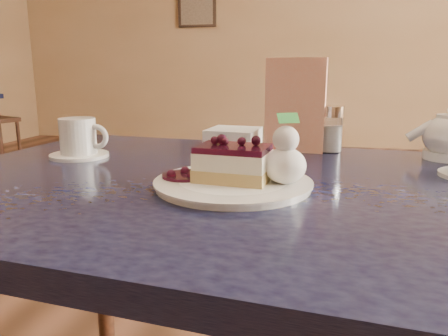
% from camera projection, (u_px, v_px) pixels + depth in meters
% --- Properties ---
extents(main_table, '(1.31, 0.93, 0.77)m').
position_uv_depth(main_table, '(241.00, 222.00, 0.82)').
color(main_table, '#1D203D').
rests_on(main_table, ground).
extents(dessert_plate, '(0.27, 0.27, 0.01)m').
position_uv_depth(dessert_plate, '(233.00, 184.00, 0.76)').
color(dessert_plate, white).
rests_on(dessert_plate, main_table).
extents(cheesecake_slice, '(0.13, 0.10, 0.06)m').
position_uv_depth(cheesecake_slice, '(233.00, 163.00, 0.75)').
color(cheesecake_slice, tan).
rests_on(cheesecake_slice, dessert_plate).
extents(whipped_cream, '(0.07, 0.07, 0.06)m').
position_uv_depth(whipped_cream, '(285.00, 165.00, 0.73)').
color(whipped_cream, white).
rests_on(whipped_cream, dessert_plate).
extents(berry_sauce, '(0.08, 0.08, 0.01)m').
position_uv_depth(berry_sauce, '(185.00, 176.00, 0.78)').
color(berry_sauce, '#320A1D').
rests_on(berry_sauce, dessert_plate).
extents(coffee_set, '(0.14, 0.13, 0.09)m').
position_uv_depth(coffee_set, '(79.00, 140.00, 1.01)').
color(coffee_set, white).
rests_on(coffee_set, main_table).
extents(menu_card, '(0.15, 0.04, 0.23)m').
position_uv_depth(menu_card, '(295.00, 106.00, 1.06)').
color(menu_card, '#FAE4CA').
rests_on(menu_card, main_table).
extents(sugar_shaker, '(0.06, 0.06, 0.11)m').
position_uv_depth(sugar_shaker, '(330.00, 129.00, 1.07)').
color(sugar_shaker, white).
rests_on(sugar_shaker, main_table).
extents(napkin_stack, '(0.13, 0.13, 0.05)m').
position_uv_depth(napkin_stack, '(233.00, 139.00, 1.12)').
color(napkin_stack, white).
rests_on(napkin_stack, main_table).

